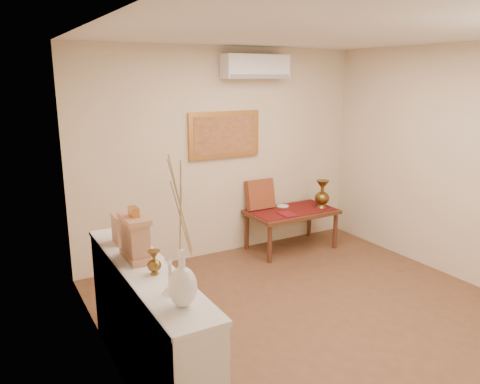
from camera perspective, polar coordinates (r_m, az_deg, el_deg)
floor at (r=4.79m, az=11.13°, el=-15.50°), size 4.50×4.50×0.00m
ceiling at (r=4.20m, az=12.93°, el=18.63°), size 4.50×4.50×0.00m
wall_back at (r=6.13m, az=-2.02°, el=4.71°), size 4.00×0.02×2.70m
wall_left at (r=3.36m, az=-14.70°, el=-3.51°), size 0.02×4.50×2.70m
wall_right at (r=5.79m, az=27.05°, el=2.65°), size 0.02×4.50×2.70m
white_vase at (r=2.75m, az=-7.20°, el=-5.10°), size 0.18×0.18×0.92m
candlestick at (r=3.05m, az=-8.55°, el=-10.13°), size 0.11×0.11×0.24m
brass_urn_small at (r=3.35m, az=-10.43°, el=-8.04°), size 0.10×0.10×0.22m
table_cloth at (r=6.43m, az=6.32°, el=-2.20°), size 1.14×0.59×0.01m
brass_urn_tall at (r=6.55m, az=10.00°, el=0.11°), size 0.21×0.21×0.47m
plate at (r=6.58m, az=5.22°, el=-1.71°), size 0.17×0.17×0.01m
menu at (r=6.20m, az=5.77°, el=-2.70°), size 0.19×0.26×0.01m
cushion at (r=6.41m, az=2.46°, el=-0.27°), size 0.41×0.18×0.42m
display_ledge at (r=3.75m, az=-11.18°, el=-15.78°), size 0.37×2.02×0.98m
mantel_clock at (r=3.62m, az=-12.63°, el=-5.39°), size 0.17×0.36×0.41m
wooden_chest at (r=4.02m, az=-14.00°, el=-4.32°), size 0.16×0.21×0.24m
low_table at (r=6.45m, az=6.30°, el=-2.79°), size 1.20×0.70×0.55m
painting at (r=6.07m, az=-1.92°, el=7.00°), size 1.00×0.06×0.60m
ac_unit at (r=6.13m, az=1.92°, el=15.02°), size 0.90×0.25×0.30m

